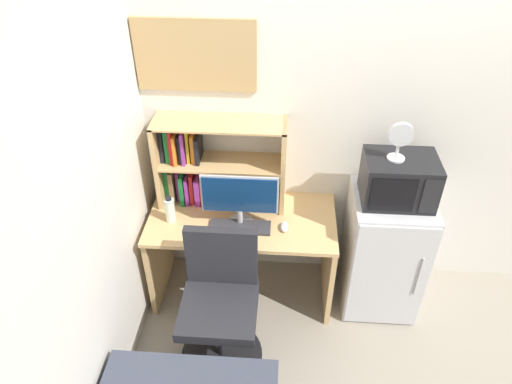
{
  "coord_description": "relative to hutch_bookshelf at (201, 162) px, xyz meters",
  "views": [
    {
      "loc": [
        -0.62,
        -2.86,
        2.84
      ],
      "look_at": [
        -0.8,
        -0.36,
        0.99
      ],
      "focal_mm": 33.29,
      "sensor_mm": 36.0,
      "label": 1
    }
  ],
  "objects": [
    {
      "name": "hutch_bookshelf",
      "position": [
        0.0,
        0.0,
        0.0
      ],
      "size": [
        0.89,
        0.28,
        0.64
      ],
      "color": "tan",
      "rests_on": "desk"
    },
    {
      "name": "wall_back",
      "position": [
        1.6,
        0.15,
        0.24
      ],
      "size": [
        6.4,
        0.04,
        2.6
      ],
      "primitive_type": "cube",
      "color": "silver",
      "rests_on": "ground_plane"
    },
    {
      "name": "mini_fridge",
      "position": [
        1.31,
        -0.19,
        -0.58
      ],
      "size": [
        0.53,
        0.55,
        0.95
      ],
      "color": "silver",
      "rests_on": "ground_plane"
    },
    {
      "name": "keyboard",
      "position": [
        0.3,
        -0.31,
        -0.31
      ],
      "size": [
        0.41,
        0.14,
        0.02
      ],
      "primitive_type": "cube",
      "color": "#333338",
      "rests_on": "desk"
    },
    {
      "name": "wall_corkboard",
      "position": [
        -0.01,
        0.12,
        0.71
      ],
      "size": [
        0.77,
        0.02,
        0.46
      ],
      "primitive_type": "cube",
      "color": "tan"
    },
    {
      "name": "desk",
      "position": [
        0.3,
        -0.2,
        -0.54
      ],
      "size": [
        1.3,
        0.65,
        0.74
      ],
      "color": "tan",
      "rests_on": "ground_plane"
    },
    {
      "name": "water_bottle",
      "position": [
        -0.18,
        -0.26,
        -0.23
      ],
      "size": [
        0.07,
        0.07,
        0.2
      ],
      "color": "silver",
      "rests_on": "desk"
    },
    {
      "name": "microwave",
      "position": [
        1.31,
        -0.19,
        0.05
      ],
      "size": [
        0.46,
        0.35,
        0.31
      ],
      "color": "black",
      "rests_on": "mini_fridge"
    },
    {
      "name": "wall_left",
      "position": [
        -0.42,
        -1.47,
        0.24
      ],
      "size": [
        0.04,
        4.4,
        2.6
      ],
      "primitive_type": "cube",
      "color": "silver",
      "rests_on": "ground_plane"
    },
    {
      "name": "desk_chair",
      "position": [
        0.21,
        -0.75,
        -0.64
      ],
      "size": [
        0.55,
        0.55,
        0.96
      ],
      "color": "black",
      "rests_on": "ground_plane"
    },
    {
      "name": "monitor",
      "position": [
        0.29,
        -0.26,
        -0.1
      ],
      "size": [
        0.51,
        0.19,
        0.39
      ],
      "color": "#B7B7BC",
      "rests_on": "desk"
    },
    {
      "name": "desk_fan",
      "position": [
        1.27,
        -0.2,
        0.35
      ],
      "size": [
        0.15,
        0.11,
        0.26
      ],
      "color": "silver",
      "rests_on": "microwave"
    },
    {
      "name": "computer_mouse",
      "position": [
        0.6,
        -0.29,
        -0.3
      ],
      "size": [
        0.05,
        0.11,
        0.04
      ],
      "primitive_type": "ellipsoid",
      "color": "silver",
      "rests_on": "desk"
    }
  ]
}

